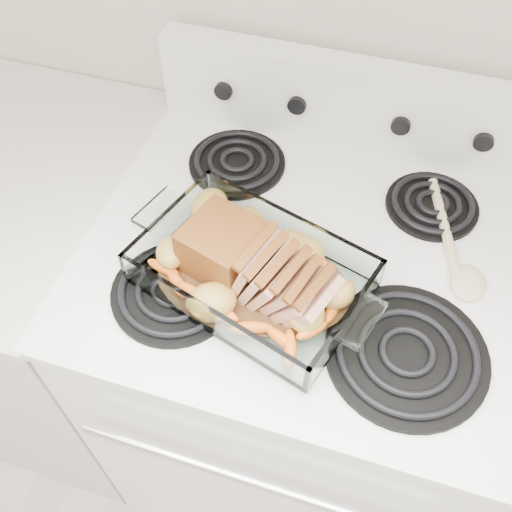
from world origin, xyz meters
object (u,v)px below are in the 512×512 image
(electric_range, at_px, (296,365))
(pork_roast, at_px, (243,262))
(baking_dish, at_px, (252,276))
(counter_left, at_px, (51,299))

(electric_range, height_order, pork_roast, electric_range)
(electric_range, distance_m, baking_dish, 0.50)
(counter_left, height_order, pork_roast, pork_roast)
(baking_dish, bearing_deg, counter_left, -173.14)
(baking_dish, bearing_deg, electric_range, 73.47)
(pork_roast, bearing_deg, baking_dish, -3.29)
(baking_dish, bearing_deg, pork_roast, -162.81)
(electric_range, bearing_deg, counter_left, -179.90)
(counter_left, relative_size, pork_roast, 3.67)
(pork_roast, bearing_deg, counter_left, 166.11)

